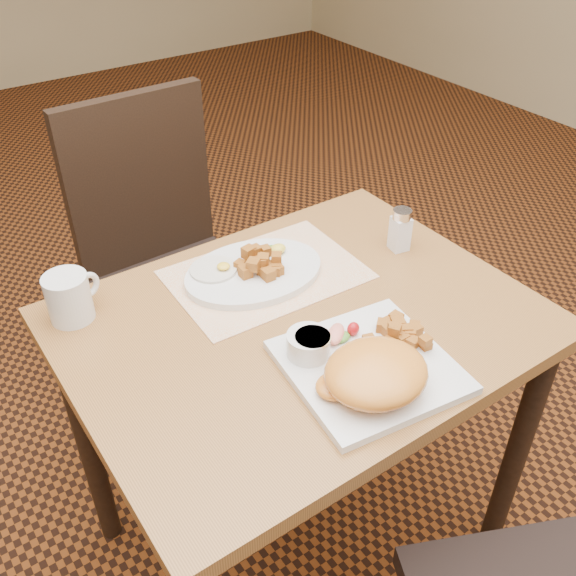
% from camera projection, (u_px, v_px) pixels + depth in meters
% --- Properties ---
extents(ground, '(8.00, 8.00, 0.00)m').
position_uv_depth(ground, '(298.00, 537.00, 1.71)').
color(ground, black).
rests_on(ground, ground).
extents(table, '(0.90, 0.70, 0.75)m').
position_uv_depth(table, '(301.00, 359.00, 1.33)').
color(table, '#9B6430').
rests_on(table, ground).
extents(chair_far, '(0.43, 0.44, 0.97)m').
position_uv_depth(chair_far, '(165.00, 254.00, 1.83)').
color(chair_far, black).
rests_on(chair_far, ground).
extents(placemat, '(0.41, 0.29, 0.00)m').
position_uv_depth(placemat, '(266.00, 274.00, 1.38)').
color(placemat, white).
rests_on(placemat, table).
extents(plate_square, '(0.31, 0.31, 0.02)m').
position_uv_depth(plate_square, '(368.00, 367.00, 1.14)').
color(plate_square, silver).
rests_on(plate_square, table).
extents(plate_oval, '(0.32, 0.25, 0.02)m').
position_uv_depth(plate_oval, '(254.00, 272.00, 1.37)').
color(plate_oval, silver).
rests_on(plate_oval, placemat).
extents(hollandaise_mound, '(0.19, 0.16, 0.07)m').
position_uv_depth(hollandaise_mound, '(375.00, 374.00, 1.07)').
color(hollandaise_mound, orange).
rests_on(hollandaise_mound, plate_square).
extents(ramekin, '(0.08, 0.08, 0.04)m').
position_uv_depth(ramekin, '(309.00, 344.00, 1.14)').
color(ramekin, silver).
rests_on(ramekin, plate_square).
extents(garnish_sq, '(0.08, 0.06, 0.03)m').
position_uv_depth(garnish_sq, '(341.00, 333.00, 1.18)').
color(garnish_sq, '#387223').
rests_on(garnish_sq, plate_square).
extents(fried_egg, '(0.10, 0.10, 0.02)m').
position_uv_depth(fried_egg, '(215.00, 269.00, 1.36)').
color(fried_egg, white).
rests_on(fried_egg, plate_oval).
extents(garnish_ov, '(0.05, 0.05, 0.02)m').
position_uv_depth(garnish_ov, '(276.00, 249.00, 1.41)').
color(garnish_ov, '#387223').
rests_on(garnish_ov, plate_oval).
extents(salt_shaker, '(0.05, 0.05, 0.10)m').
position_uv_depth(salt_shaker, '(400.00, 229.00, 1.43)').
color(salt_shaker, white).
rests_on(salt_shaker, table).
extents(coffee_mug, '(0.11, 0.09, 0.10)m').
position_uv_depth(coffee_mug, '(70.00, 297.00, 1.24)').
color(coffee_mug, silver).
rests_on(coffee_mug, table).
extents(home_fries_sq, '(0.13, 0.11, 0.04)m').
position_uv_depth(home_fries_sq, '(398.00, 332.00, 1.19)').
color(home_fries_sq, '#AF631C').
rests_on(home_fries_sq, plate_square).
extents(home_fries_ov, '(0.10, 0.10, 0.04)m').
position_uv_depth(home_fries_ov, '(263.00, 264.00, 1.35)').
color(home_fries_ov, '#AF631C').
rests_on(home_fries_ov, plate_oval).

